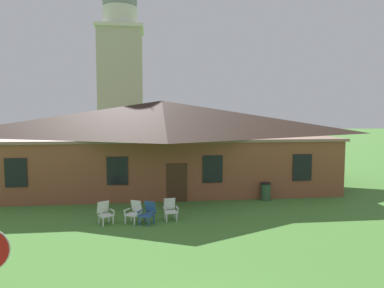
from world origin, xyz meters
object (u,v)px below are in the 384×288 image
lawn_chair_near_door (134,211)px  lawn_chair_middle (170,209)px  lawn_chair_by_porch (105,212)px  lawn_chair_left_end (148,212)px  trash_bin (266,191)px

lawn_chair_near_door → lawn_chair_middle: size_ratio=1.00×
lawn_chair_by_porch → lawn_chair_left_end: 1.89m
lawn_chair_near_door → lawn_chair_by_porch: bearing=-179.7°
lawn_chair_near_door → lawn_chair_middle: 1.62m
lawn_chair_middle → lawn_chair_by_porch: bearing=-175.5°
lawn_chair_by_porch → lawn_chair_left_end: same height
lawn_chair_by_porch → trash_bin: (8.34, 3.26, -0.00)m
lawn_chair_left_end → lawn_chair_middle: bearing=24.6°
lawn_chair_by_porch → lawn_chair_middle: 2.88m
lawn_chair_left_end → lawn_chair_near_door: bearing=158.5°
lawn_chair_middle → trash_bin: size_ratio=0.98×
lawn_chair_middle → trash_bin: 6.25m
lawn_chair_middle → trash_bin: trash_bin is taller
lawn_chair_middle → lawn_chair_near_door: bearing=-172.2°
lawn_chair_by_porch → lawn_chair_near_door: (1.27, 0.01, 0.00)m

